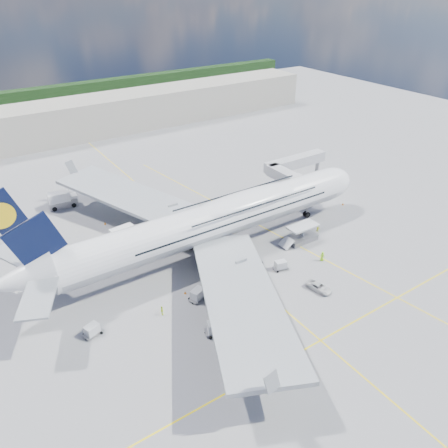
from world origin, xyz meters
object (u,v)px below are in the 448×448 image
airliner (215,220)px  dolly_nose_far (281,265)px  service_van (319,287)px  crew_tug (236,324)px  jet_bridge (293,169)px  cone_wing_left_inner (148,217)px  catering_truck_outer (62,200)px  baggage_tug (234,306)px  crew_wing (162,311)px  dolly_nose_near (253,263)px  cone_tail (44,295)px  cone_wing_right_inner (185,292)px  cone_nose (343,204)px  cone_wing_right_outer (254,332)px  dolly_row_a (216,327)px  crew_nose (296,206)px  cone_wing_left_outer (105,223)px  catering_truck_inner (126,236)px  dolly_back (92,330)px  dolly_row_c (231,325)px  crew_loader (318,229)px  dolly_row_b (198,294)px  cargo_loader (301,236)px

airliner → dolly_nose_far: bearing=-62.1°
service_van → crew_tug: crew_tug is taller
jet_bridge → cone_wing_left_inner: (-35.22, 8.57, -6.56)m
catering_truck_outer → service_van: 63.28m
dolly_nose_far → crew_tug: bearing=-139.9°
baggage_tug → catering_truck_outer: 54.09m
catering_truck_outer → service_van: bearing=-57.1°
service_van → crew_wing: bearing=148.5°
dolly_nose_near → cone_tail: 37.92m
baggage_tug → cone_wing_right_inner: size_ratio=5.66×
airliner → crew_wing: 21.92m
dolly_nose_far → crew_tug: size_ratio=1.81×
cone_nose → cone_wing_right_outer: (-43.94, -22.58, 0.01)m
dolly_row_a → dolly_nose_far: 20.61m
crew_nose → cone_wing_left_outer: bearing=111.3°
catering_truck_inner → cone_wing_left_outer: size_ratio=10.79×
dolly_back → cone_wing_right_inner: dolly_back is taller
service_van → crew_tug: size_ratio=2.72×
dolly_row_c → crew_loader: size_ratio=2.22×
dolly_back → dolly_nose_far: size_ratio=1.07×
dolly_nose_near → cone_tail: bearing=152.7°
dolly_nose_near → service_van: size_ratio=0.79×
dolly_back → crew_tug: dolly_back is taller
dolly_row_c → dolly_nose_far: size_ratio=1.17×
airliner → cone_tail: (-32.62, 4.11, -6.61)m
crew_wing → crew_nose: bearing=-39.8°
dolly_row_b → cone_wing_right_outer: size_ratio=5.75×
catering_truck_outer → cone_wing_left_inner: 21.75m
dolly_nose_near → cone_tail: size_ratio=6.77×
dolly_nose_far → crew_wing: 24.30m
dolly_nose_far → cone_wing_left_inner: dolly_nose_far is taller
cone_wing_right_inner → service_van: bearing=-31.3°
baggage_tug → cone_nose: (43.26, 16.33, -0.49)m
dolly_row_b → cone_wing_left_outer: size_ratio=5.62×
jet_bridge → cone_wing_left_outer: jet_bridge is taller
dolly_nose_far → cone_tail: size_ratio=5.70×
crew_wing → dolly_row_c: bearing=-107.2°
dolly_row_c → cone_nose: cone_nose is taller
airliner → catering_truck_outer: (-20.22, 35.61, -5.01)m
cone_wing_left_outer → cone_tail: cone_wing_left_outer is taller
cone_wing_left_outer → jet_bridge: bearing=-14.3°
cone_tail → cone_wing_right_outer: bearing=-47.7°
dolly_row_c → cone_wing_right_inner: bearing=95.1°
airliner → dolly_row_c: size_ratio=22.02×
dolly_row_b → catering_truck_outer: catering_truck_outer is taller
dolly_nose_near → catering_truck_outer: 49.91m
dolly_nose_far → catering_truck_outer: catering_truck_outer is taller
cargo_loader → catering_truck_inner: 35.99m
baggage_tug → service_van: size_ratio=0.68×
dolly_row_a → cone_wing_right_outer: size_ratio=6.08×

